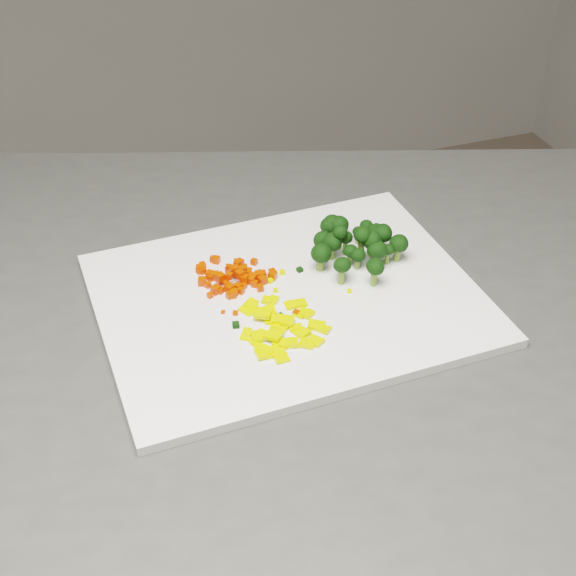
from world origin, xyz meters
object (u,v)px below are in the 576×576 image
object	(u,v)px
carrot_pile	(234,269)
broccoli_pile	(356,243)
pepper_pile	(275,321)
cutting_board	(288,299)
counter_block	(313,535)

from	to	relation	value
carrot_pile	broccoli_pile	bearing A→B (deg)	-5.31
carrot_pile	pepper_pile	bearing A→B (deg)	-79.83
broccoli_pile	pepper_pile	bearing A→B (deg)	-146.70
cutting_board	carrot_pile	distance (m)	0.07
broccoli_pile	carrot_pile	bearing A→B (deg)	174.69
carrot_pile	broccoli_pile	xyz separation A→B (m)	(0.15, -0.01, 0.01)
pepper_pile	cutting_board	bearing A→B (deg)	57.05
counter_block	carrot_pile	distance (m)	0.49
counter_block	carrot_pile	size ratio (longest dim) A/B	11.21
cutting_board	broccoli_pile	bearing A→B (deg)	20.48
pepper_pile	broccoli_pile	xyz separation A→B (m)	(0.13, 0.09, 0.02)
cutting_board	pepper_pile	distance (m)	0.06
pepper_pile	counter_block	bearing A→B (deg)	29.03
carrot_pile	pepper_pile	size ratio (longest dim) A/B	0.86
pepper_pile	broccoli_pile	size ratio (longest dim) A/B	0.97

